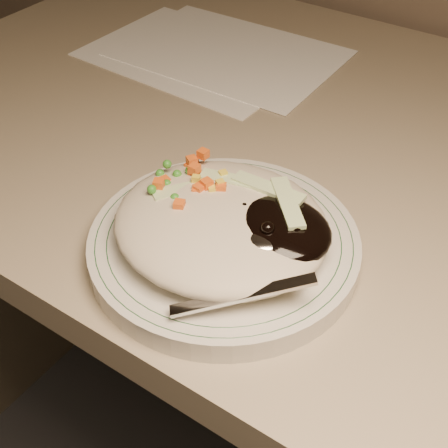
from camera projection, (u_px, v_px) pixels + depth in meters
The scene contains 5 objects.
desk at pixel (394, 305), 0.79m from camera, with size 1.40×0.70×0.74m.
plate at pixel (224, 246), 0.56m from camera, with size 0.24×0.24×0.02m, color silver.
plate_rim at pixel (224, 238), 0.56m from camera, with size 0.23×0.23×0.00m.
meal at pixel (227, 221), 0.54m from camera, with size 0.20×0.19×0.05m.
papers at pixel (213, 54), 0.88m from camera, with size 0.34×0.25×0.00m.
Camera 1 is at (0.12, 0.82, 1.13)m, focal length 50.00 mm.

